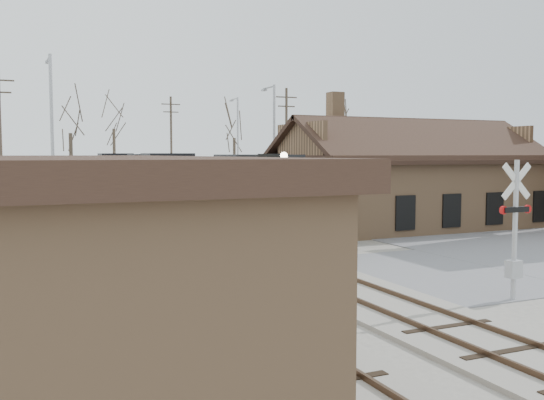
{
  "coord_description": "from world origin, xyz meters",
  "views": [
    {
      "loc": [
        -9.83,
        -17.51,
        4.35
      ],
      "look_at": [
        1.96,
        9.0,
        2.11
      ],
      "focal_mm": 40.0,
      "sensor_mm": 36.0,
      "label": 1
    }
  ],
  "objects": [
    {
      "name": "ground",
      "position": [
        0.0,
        0.0,
        0.0
      ],
      "size": [
        140.0,
        140.0,
        0.0
      ],
      "primitive_type": "plane",
      "color": "#9D988D",
      "rests_on": "ground"
    },
    {
      "name": "road",
      "position": [
        0.0,
        0.0,
        0.01
      ],
      "size": [
        60.0,
        9.0,
        0.03
      ],
      "primitive_type": "cube",
      "color": "slate",
      "rests_on": "ground"
    },
    {
      "name": "track_main",
      "position": [
        0.0,
        15.0,
        0.07
      ],
      "size": [
        3.4,
        90.0,
        0.24
      ],
      "color": "#9D988D",
      "rests_on": "ground"
    },
    {
      "name": "track_siding",
      "position": [
        -4.5,
        15.0,
        0.07
      ],
      "size": [
        3.4,
        90.0,
        0.24
      ],
      "color": "#9D988D",
      "rests_on": "ground"
    },
    {
      "name": "depot",
      "position": [
        11.99,
        12.0,
        2.41
      ],
      "size": [
        15.2,
        9.31,
        7.9
      ],
      "color": "#9E7552",
      "rests_on": "ground"
    },
    {
      "name": "locomotive_lead",
      "position": [
        0.0,
        12.56,
        2.28
      ],
      "size": [
        2.93,
        19.59,
        4.35
      ],
      "color": "black",
      "rests_on": "ground"
    },
    {
      "name": "locomotive_trailing",
      "position": [
        0.0,
        32.43,
        2.28
      ],
      "size": [
        2.93,
        19.59,
        4.12
      ],
      "color": "black",
      "rests_on": "ground"
    },
    {
      "name": "crossbuck_near",
      "position": [
        3.87,
        -4.28,
        1.95
      ],
      "size": [
        1.19,
        0.31,
        4.16
      ],
      "rotation": [
        0.0,
        0.0,
        -0.01
      ],
      "color": "#A5A8AD",
      "rests_on": "ground"
    },
    {
      "name": "crossbuck_far",
      "position": [
        -7.65,
        4.45,
        1.8
      ],
      "size": [
        1.04,
        0.45,
        3.8
      ],
      "rotation": [
        0.0,
        0.0,
        2.78
      ],
      "color": "#A5A8AD",
      "rests_on": "ground"
    },
    {
      "name": "streetlight_a",
      "position": [
        -7.41,
        16.45,
        5.3
      ],
      "size": [
        0.25,
        2.04,
        9.51
      ],
      "color": "#A5A8AD",
      "rests_on": "ground"
    },
    {
      "name": "streetlight_b",
      "position": [
        6.75,
        19.57,
        4.98
      ],
      "size": [
        0.25,
        2.04,
        8.89
      ],
      "color": "#A5A8AD",
      "rests_on": "ground"
    },
    {
      "name": "streetlight_c",
      "position": [
        10.62,
        36.59,
        5.36
      ],
      "size": [
        0.25,
        2.04,
        9.64
      ],
      "color": "#A5A8AD",
      "rests_on": "ground"
    },
    {
      "name": "utility_pole_a",
      "position": [
        -9.94,
        27.38,
        5.25
      ],
      "size": [
        2.0,
        0.24,
        10.04
      ],
      "color": "#382D23",
      "rests_on": "ground"
    },
    {
      "name": "utility_pole_b",
      "position": [
        6.36,
        44.82,
        5.35
      ],
      "size": [
        2.0,
        0.24,
        10.25
      ],
      "color": "#382D23",
      "rests_on": "ground"
    },
    {
      "name": "utility_pole_c",
      "position": [
        13.17,
        31.09,
        5.27
      ],
      "size": [
        2.0,
        0.24,
        10.08
      ],
      "color": "#382D23",
      "rests_on": "ground"
    },
    {
      "name": "tree_b",
      "position": [
        -4.48,
        36.73,
        7.06
      ],
      "size": [
        4.05,
        4.05,
        9.93
      ],
      "color": "#382D23",
      "rests_on": "ground"
    },
    {
      "name": "tree_c",
      "position": [
        1.04,
        48.16,
        8.09
      ],
      "size": [
        4.64,
        4.64,
        11.36
      ],
      "color": "#382D23",
      "rests_on": "ground"
    },
    {
      "name": "tree_d",
      "position": [
        12.41,
        42.22,
        6.94
      ],
      "size": [
        3.98,
        3.98,
        9.76
      ],
      "color": "#382D23",
      "rests_on": "ground"
    },
    {
      "name": "tree_e",
      "position": [
        22.96,
        38.51,
        7.33
      ],
      "size": [
        4.2,
        4.2,
        10.29
      ],
      "color": "#382D23",
      "rests_on": "ground"
    }
  ]
}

